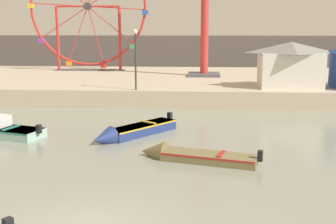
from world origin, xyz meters
name	(u,v)px	position (x,y,z in m)	size (l,w,h in m)	color
quay_promenade	(162,83)	(0.00, 27.75, 0.62)	(110.00, 18.40, 1.24)	#B7A88E
distant_town_skyline	(174,52)	(0.00, 47.48, 2.20)	(140.00, 3.00, 4.40)	#564C47
motorboat_olive_wood	(188,155)	(2.77, 6.97, 0.20)	(5.27, 2.44, 1.08)	olive
motorboat_navy_blue	(131,132)	(-0.26, 10.74, 0.28)	(4.15, 4.93, 1.11)	navy
ferris_wheel_red_frame	(88,9)	(-7.70, 32.52, 7.30)	(11.90, 1.20, 12.08)	red
drop_tower_red_tower	(205,2)	(3.70, 28.38, 7.71)	(2.80, 2.80, 13.27)	#BC332D
carnival_booth_white_ticket	(290,64)	(9.80, 21.12, 2.94)	(4.79, 3.17, 3.28)	silver
promenade_lamp_near	(135,51)	(-1.14, 19.14, 3.94)	(0.32, 0.32, 4.16)	#2D2D33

